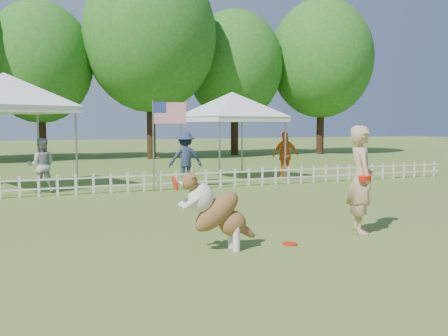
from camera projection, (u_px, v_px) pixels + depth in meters
name	position (u px, v px, depth m)	size (l,w,h in m)	color
ground	(276.00, 238.00, 8.94)	(120.00, 120.00, 0.00)	#3A6E22
picket_fence	(168.00, 181.00, 15.37)	(22.00, 0.08, 0.60)	silver
handler	(361.00, 180.00, 9.26)	(0.73, 0.48, 2.01)	tan
dog	(218.00, 212.00, 7.94)	(1.24, 0.41, 1.28)	brown
frisbee_on_turf	(290.00, 244.00, 8.43)	(0.26, 0.26, 0.02)	red
canopy_tent_left	(6.00, 133.00, 15.35)	(3.41, 3.41, 3.53)	white
canopy_tent_right	(232.00, 137.00, 18.48)	(3.05, 3.05, 3.15)	white
flag_pole	(153.00, 146.00, 15.00)	(1.06, 0.11, 2.75)	gray
spectator_a	(42.00, 165.00, 14.76)	(0.79, 0.62, 1.63)	#A5A6AB
spectator_b	(185.00, 158.00, 16.97)	(1.15, 0.66, 1.77)	navy
spectator_c	(285.00, 155.00, 18.68)	(1.03, 0.43, 1.75)	orange
tree_center_left	(40.00, 73.00, 28.11)	(6.00, 6.00, 9.80)	#285F1B
tree_center_right	(150.00, 50.00, 28.88)	(7.60, 7.60, 12.60)	#285F1B
tree_right	(235.00, 76.00, 32.63)	(6.20, 6.20, 10.40)	#285F1B
tree_far_right	(321.00, 70.00, 33.94)	(7.00, 7.00, 11.40)	#285F1B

